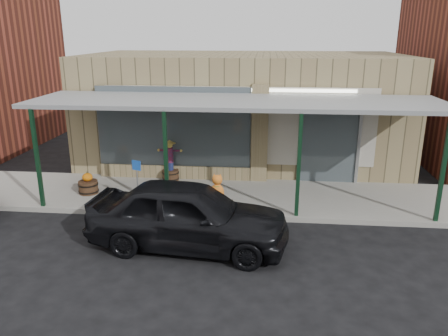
# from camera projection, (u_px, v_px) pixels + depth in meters

# --- Properties ---
(ground) EXTENTS (120.00, 120.00, 0.00)m
(ground) POSITION_uv_depth(u_px,v_px,m) (224.00, 255.00, 10.21)
(ground) COLOR black
(ground) RESTS_ON ground
(sidewalk) EXTENTS (40.00, 3.20, 0.15)m
(sidewalk) POSITION_uv_depth(u_px,v_px,m) (235.00, 197.00, 13.61)
(sidewalk) COLOR gray
(sidewalk) RESTS_ON ground
(storefront) EXTENTS (12.00, 6.25, 4.20)m
(storefront) POSITION_uv_depth(u_px,v_px,m) (244.00, 108.00, 17.35)
(storefront) COLOR #8C7C56
(storefront) RESTS_ON ground
(awning) EXTENTS (12.00, 3.00, 3.04)m
(awning) POSITION_uv_depth(u_px,v_px,m) (236.00, 103.00, 12.70)
(awning) COLOR gray
(awning) RESTS_ON ground
(block_buildings_near) EXTENTS (61.00, 8.00, 8.00)m
(block_buildings_near) POSITION_uv_depth(u_px,v_px,m) (295.00, 64.00, 17.66)
(block_buildings_near) COLOR maroon
(block_buildings_near) RESTS_ON ground
(barrel_scarecrow) EXTENTS (0.85, 0.66, 1.41)m
(barrel_scarecrow) POSITION_uv_depth(u_px,v_px,m) (170.00, 167.00, 14.80)
(barrel_scarecrow) COLOR #492B1D
(barrel_scarecrow) RESTS_ON sidewalk
(barrel_pumpkin) EXTENTS (0.72, 0.72, 0.70)m
(barrel_pumpkin) POSITION_uv_depth(u_px,v_px,m) (88.00, 186.00, 13.65)
(barrel_pumpkin) COLOR #492B1D
(barrel_pumpkin) RESTS_ON sidewalk
(handicap_sign) EXTENTS (0.27, 0.12, 1.38)m
(handicap_sign) POSITION_uv_depth(u_px,v_px,m) (137.00, 177.00, 12.44)
(handicap_sign) COLOR gray
(handicap_sign) RESTS_ON sidewalk
(parked_sedan) EXTENTS (4.96, 2.40, 1.63)m
(parked_sedan) POSITION_uv_depth(u_px,v_px,m) (189.00, 215.00, 10.41)
(parked_sedan) COLOR black
(parked_sedan) RESTS_ON ground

